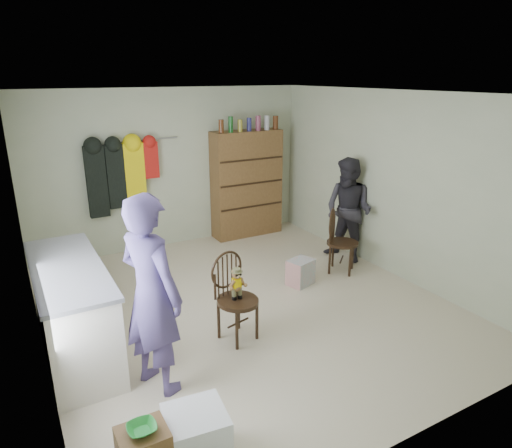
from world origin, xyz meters
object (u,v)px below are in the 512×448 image
chair_front (234,291)px  chair_far (339,238)px  dresser (247,183)px  counter (73,310)px

chair_front → chair_far: bearing=7.5°
chair_far → dresser: bearing=58.3°
chair_front → chair_far: (2.05, 0.82, -0.04)m
counter → dresser: dresser is taller
chair_front → chair_far: chair_front is taller
chair_far → counter: bearing=142.1°
counter → chair_front: chair_front is taller
counter → dresser: (3.20, 2.30, 0.44)m
chair_far → dresser: dresser is taller
chair_front → dresser: 3.33m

